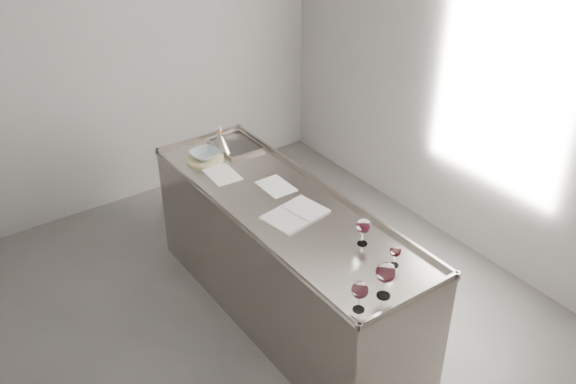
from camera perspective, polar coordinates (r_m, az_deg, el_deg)
room_shell at (r=3.63m, az=-4.07°, el=0.45°), size 4.54×5.04×2.84m
counter at (r=4.58m, az=-0.28°, el=-6.08°), size 0.77×2.42×0.97m
wine_glass_left at (r=3.42m, az=6.41°, el=-8.71°), size 0.09×0.09×0.18m
wine_glass_middle at (r=3.51m, az=8.67°, el=-7.17°), size 0.11×0.11×0.22m
wine_glass_right at (r=3.90m, az=6.72°, el=-3.06°), size 0.09×0.09×0.18m
wine_glass_small at (r=3.77m, az=9.53°, el=-5.26°), size 0.07×0.07×0.14m
notebook at (r=4.21m, az=0.62°, el=-1.99°), size 0.44×0.34×0.02m
loose_paper_top at (r=4.68m, az=-5.84°, el=1.55°), size 0.21×0.29×0.00m
loose_paper_under at (r=4.51m, az=-1.07°, el=0.51°), size 0.19×0.28×0.00m
trivet at (r=4.90m, az=-7.37°, el=2.97°), size 0.32×0.32×0.02m
ceramic_bowl at (r=4.88m, az=-7.40°, el=3.34°), size 0.23×0.23×0.05m
wine_funnel at (r=4.97m, az=-6.00°, el=4.30°), size 0.16×0.16×0.23m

